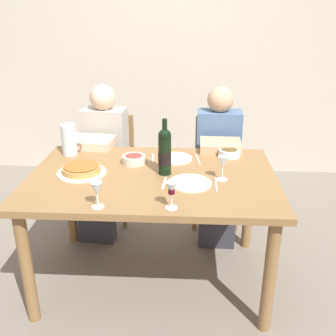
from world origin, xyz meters
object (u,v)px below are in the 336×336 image
Objects in this scene: olive_bowl at (229,152)px; dinner_plate_left_setting at (175,158)px; wine_bottle at (165,151)px; wine_glass_centre at (171,190)px; chair_left at (111,160)px; wine_glass_left_diner at (223,163)px; chair_right at (216,163)px; salad_bowl at (134,159)px; diner_left at (102,157)px; baked_tart at (81,169)px; water_pitcher at (69,141)px; dining_table at (152,189)px; wine_glass_right_diner at (97,190)px; diner_right at (218,160)px; dinner_plate_right_setting at (190,183)px.

olive_bowl is 0.66× the size of dinner_plate_left_setting.
wine_bottle is 0.29m from dinner_plate_left_setting.
wine_glass_centre is 1.49m from chair_left.
wine_glass_left_diner is (-0.08, -0.40, 0.07)m from olive_bowl.
wine_glass_centre reaches higher than chair_right.
salad_bowl is 0.83m from chair_left.
baked_tart is at bearing 97.40° from diner_left.
wine_glass_centre is (0.74, -0.74, 0.01)m from water_pitcher.
olive_bowl is (0.93, 0.36, 0.00)m from baked_tart.
chair_right is at bearing 49.91° from salad_bowl.
dining_table is 10.73× the size of wine_glass_right_diner.
baked_tart reaches higher than dining_table.
wine_glass_right_diner is (-0.31, -0.45, -0.05)m from wine_bottle.
dinner_plate_left_setting is 0.72m from diner_left.
wine_glass_centre is at bearing 118.89° from chair_left.
olive_bowl is (1.09, 0.02, -0.06)m from water_pitcher.
diner_left is (-0.03, 0.67, -0.17)m from baked_tart.
olive_bowl is 0.17× the size of chair_right.
diner_left reaches higher than wine_bottle.
wine_glass_left_diner is 1.16m from diner_left.
wine_bottle is 0.30× the size of diner_right.
water_pitcher is at bearing 72.84° from diner_left.
wine_glass_right_diner is 1.39m from chair_left.
olive_bowl is 1.07m from wine_glass_right_diner.
dinner_plate_right_setting is 1.06m from diner_left.
chair_right is (0.32, 0.61, -0.27)m from dinner_plate_left_setting.
diner_right is (0.69, 1.08, -0.24)m from wine_glass_right_diner.
wine_bottle is at bearing 3.32° from baked_tart.
dinner_plate_left_setting is at bearing -4.35° from water_pitcher.
diner_right is (0.37, 0.62, -0.29)m from wine_bottle.
dining_table is 10.30× the size of wine_glass_centre.
diner_right is at bearing 169.35° from chair_left.
dinner_plate_left_setting is 0.89m from chair_left.
water_pitcher reaches higher than wine_glass_right_diner.
wine_glass_left_diner is 0.13× the size of diner_right.
wine_glass_right_diner is at bearing -178.36° from wine_glass_centre.
wine_glass_left_diner is 0.44m from dinner_plate_left_setting.
diner_left is 1.33× the size of chair_right.
water_pitcher is 1.42× the size of wine_glass_left_diner.
wine_glass_centre is 0.17× the size of chair_right.
wine_bottle is 0.40× the size of chair_right.
water_pitcher is 0.44m from diner_left.
chair_left is at bearing -14.71° from diner_right.
chair_left is 1.00× the size of chair_right.
salad_bowl is at bearing -17.10° from water_pitcher.
baked_tart is (0.16, -0.33, -0.07)m from water_pitcher.
diner_left reaches higher than olive_bowl.
chair_right is at bearing 45.12° from baked_tart.
diner_right reaches higher than chair_left.
wine_bottle is at bearing -24.18° from water_pitcher.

